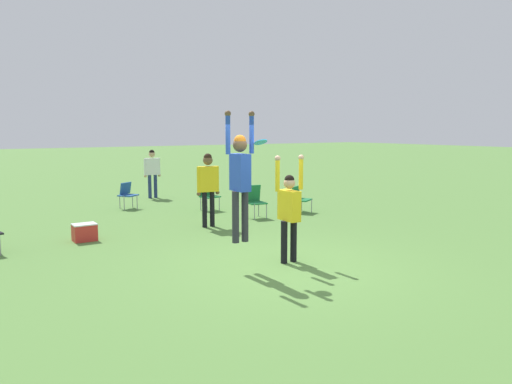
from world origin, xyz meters
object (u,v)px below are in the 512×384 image
at_px(person_defending, 289,207).
at_px(camping_chair_2, 255,199).
at_px(camping_chair_0, 127,193).
at_px(person_spectator_near, 152,169).
at_px(cooler_box, 85,232).
at_px(person_spectator_far, 208,182).
at_px(camping_chair_5, 208,193).
at_px(camping_chair_4, 298,197).
at_px(frisbee, 261,142).
at_px(person_jumping, 240,173).

height_order(person_defending, camping_chair_2, person_defending).
xyz_separation_m(camping_chair_0, person_spectator_near, (1.55, 1.81, 0.54)).
xyz_separation_m(person_spectator_near, cooler_box, (-3.83, -5.63, -0.84)).
xyz_separation_m(camping_chair_0, cooler_box, (-2.28, -3.82, -0.29)).
bearing_deg(person_spectator_far, person_spectator_near, 94.60).
bearing_deg(camping_chair_5, camping_chair_4, 131.38).
bearing_deg(cooler_box, camping_chair_4, 3.91).
distance_m(camping_chair_0, person_spectator_near, 2.44).
xyz_separation_m(camping_chair_4, person_spectator_near, (-2.43, 5.21, 0.59)).
height_order(person_defending, person_spectator_near, person_defending).
xyz_separation_m(person_defending, camping_chair_4, (3.60, 4.29, -0.59)).
relative_size(person_defending, camping_chair_0, 2.47).
relative_size(camping_chair_4, camping_chair_5, 0.90).
xyz_separation_m(frisbee, person_spectator_far, (1.00, 3.81, -1.09)).
xyz_separation_m(camping_chair_0, person_spectator_far, (0.72, -3.92, 0.64)).
xyz_separation_m(person_spectator_near, person_spectator_far, (-0.83, -5.73, 0.09)).
distance_m(frisbee, cooler_box, 4.83).
distance_m(person_defending, camping_chair_4, 5.63).
height_order(person_jumping, frisbee, person_jumping).
distance_m(camping_chair_0, person_spectator_far, 4.04).
xyz_separation_m(camping_chair_0, camping_chair_2, (2.38, -3.49, 0.04)).
distance_m(person_jumping, person_defending, 1.20).
relative_size(person_defending, camping_chair_5, 2.19).
relative_size(camping_chair_0, camping_chair_4, 0.98).
distance_m(person_jumping, person_spectator_far, 3.99).
distance_m(person_spectator_far, cooler_box, 3.14).
bearing_deg(person_jumping, camping_chair_5, -20.22).
distance_m(frisbee, camping_chair_2, 5.28).
bearing_deg(camping_chair_4, person_spectator_near, -95.11).
xyz_separation_m(person_defending, camping_chair_2, (2.01, 4.20, -0.51)).
height_order(camping_chair_5, person_spectator_near, person_spectator_near).
xyz_separation_m(person_defending, cooler_box, (-2.65, 3.86, -0.84)).
xyz_separation_m(person_jumping, person_defending, (1.01, -0.05, -0.66)).
relative_size(person_jumping, person_spectator_near, 1.31).
height_order(person_defending, camping_chair_5, person_defending).
distance_m(frisbee, camping_chair_0, 7.92).
height_order(frisbee, person_spectator_near, frisbee).
height_order(camping_chair_2, person_spectator_far, person_spectator_far).
xyz_separation_m(person_jumping, camping_chair_0, (0.64, 7.64, -1.21)).
distance_m(camping_chair_0, camping_chair_4, 5.23).
xyz_separation_m(person_defending, camping_chair_5, (1.55, 6.03, -0.51)).
height_order(camping_chair_0, camping_chair_5, camping_chair_5).
distance_m(camping_chair_0, cooler_box, 4.46).
xyz_separation_m(person_defending, person_spectator_far, (0.35, 3.77, 0.09)).
distance_m(camping_chair_2, person_spectator_far, 1.81).
height_order(person_jumping, camping_chair_2, person_jumping).
height_order(camping_chair_0, camping_chair_2, camping_chair_2).
xyz_separation_m(frisbee, camping_chair_4, (4.25, 4.33, -1.76)).
xyz_separation_m(person_defending, person_spectator_near, (1.18, 9.50, -0.00)).
height_order(person_spectator_far, cooler_box, person_spectator_far).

